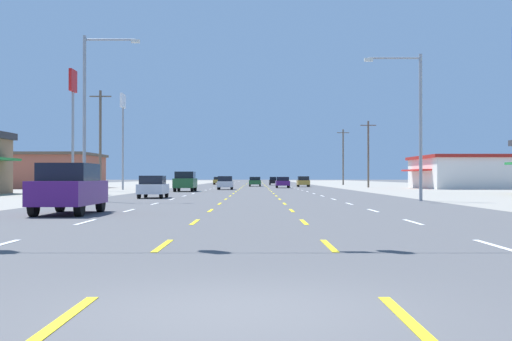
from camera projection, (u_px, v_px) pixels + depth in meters
name	position (u px, v px, depth m)	size (l,w,h in m)	color
ground_plane	(256.00, 190.00, 73.42)	(572.00, 572.00, 0.00)	#4C4C4F
lot_apron_left	(26.00, 190.00, 73.50)	(28.00, 440.00, 0.01)	gray
lot_apron_right	(487.00, 190.00, 73.34)	(28.00, 440.00, 0.01)	gray
lane_markings	(257.00, 186.00, 111.92)	(10.64, 227.60, 0.01)	white
signal_span_wire	(249.00, 8.00, 16.11)	(26.48, 0.53, 9.17)	brown
suv_far_left_nearest	(72.00, 188.00, 26.71)	(1.98, 4.90, 1.98)	#4C196B
hatchback_far_left_near	(155.00, 187.00, 46.99)	(1.72, 3.90, 1.54)	silver
suv_far_left_mid	(188.00, 181.00, 68.00)	(1.98, 4.90, 1.98)	#235B2D
hatchback_inner_left_midfar	(228.00, 183.00, 78.19)	(1.72, 3.90, 1.54)	silver
sedan_inner_right_far	(285.00, 182.00, 90.73)	(1.80, 4.50, 1.46)	#4C196B
hatchback_far_right_farther	(306.00, 182.00, 99.73)	(1.72, 3.90, 1.54)	#B28C33
sedan_center_turn_farthest	(257.00, 181.00, 104.41)	(1.80, 4.50, 1.46)	#235B2D
sedan_inner_right_distant_a	(277.00, 181.00, 120.33)	(1.80, 4.50, 1.46)	black
sedan_far_left_distant_b	(221.00, 181.00, 129.63)	(1.80, 4.50, 1.46)	#B28C33
storefront_left_row_2	(56.00, 171.00, 88.27)	(11.25, 14.17, 4.48)	#A35642
storefront_right_row_2	(462.00, 172.00, 86.21)	(11.29, 15.72, 4.11)	silver
pole_sign_left_row_1	(75.00, 102.00, 57.95)	(0.24, 1.87, 10.53)	gray
pole_sign_left_row_2	(125.00, 117.00, 77.86)	(0.24, 2.37, 10.90)	gray
streetlight_left_row_0	(92.00, 107.00, 41.33)	(3.44, 0.26, 10.00)	gray
streetlight_right_row_0	(417.00, 116.00, 41.26)	(3.49, 0.26, 8.88)	gray
utility_pole_left_row_1	(103.00, 139.00, 69.62)	(2.20, 0.26, 10.25)	brown
utility_pole_right_row_2	(371.00, 153.00, 94.20)	(2.20, 0.26, 9.17)	brown
utility_pole_right_row_3	(345.00, 156.00, 121.90)	(2.20, 0.26, 9.94)	brown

